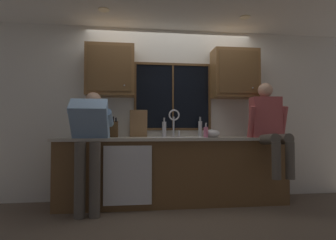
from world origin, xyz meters
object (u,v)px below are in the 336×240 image
(person_standing, at_px, (90,136))
(bottle_tall_clear, at_px, (200,128))
(knife_block, at_px, (114,129))
(person_sitting_on_counter, at_px, (269,124))
(soap_dispenser, at_px, (206,132))
(bottle_green_glass, at_px, (164,129))
(cutting_board, at_px, (138,124))
(mixing_bowl, at_px, (212,134))

(person_standing, height_order, bottle_tall_clear, person_standing)
(person_standing, distance_m, knife_block, 0.48)
(person_standing, distance_m, person_sitting_on_counter, 2.37)
(bottle_tall_clear, bearing_deg, soap_dispenser, -90.93)
(person_sitting_on_counter, relative_size, knife_block, 3.92)
(bottle_tall_clear, bearing_deg, bottle_green_glass, 177.14)
(person_sitting_on_counter, height_order, cutting_board, person_sitting_on_counter)
(cutting_board, height_order, soap_dispenser, cutting_board)
(person_sitting_on_counter, height_order, bottle_green_glass, person_sitting_on_counter)
(knife_block, xyz_separation_m, bottle_green_glass, (0.72, 0.09, 0.01))
(knife_block, height_order, mixing_bowl, knife_block)
(person_standing, distance_m, bottle_tall_clear, 1.59)
(person_standing, xyz_separation_m, person_sitting_on_counter, (2.37, 0.03, 0.15))
(mixing_bowl, xyz_separation_m, bottle_tall_clear, (-0.10, 0.24, 0.07))
(person_sitting_on_counter, distance_m, mixing_bowl, 0.79)
(soap_dispenser, height_order, bottle_tall_clear, bottle_tall_clear)
(bottle_green_glass, bearing_deg, knife_block, -173.00)
(knife_block, xyz_separation_m, bottle_tall_clear, (1.26, 0.06, 0.02))
(cutting_board, bearing_deg, bottle_green_glass, -2.31)
(soap_dispenser, bearing_deg, bottle_green_glass, 145.18)
(mixing_bowl, height_order, bottle_tall_clear, bottle_tall_clear)
(soap_dispenser, bearing_deg, bottle_tall_clear, 89.07)
(person_standing, distance_m, cutting_board, 0.81)
(knife_block, bearing_deg, person_sitting_on_counter, -10.09)
(mixing_bowl, bearing_deg, cutting_board, 164.70)
(knife_block, height_order, bottle_tall_clear, same)
(bottle_tall_clear, bearing_deg, knife_block, -177.18)
(person_standing, relative_size, person_sitting_on_counter, 1.21)
(bottle_green_glass, bearing_deg, person_standing, -153.35)
(person_sitting_on_counter, bearing_deg, bottle_green_glass, 161.49)
(cutting_board, bearing_deg, mixing_bowl, -15.30)
(cutting_board, relative_size, bottle_tall_clear, 1.31)
(knife_block, distance_m, mixing_bowl, 1.37)
(person_standing, bearing_deg, bottle_green_glass, 26.65)
(knife_block, distance_m, soap_dispenser, 1.28)
(person_standing, bearing_deg, mixing_bowl, 8.09)
(mixing_bowl, xyz_separation_m, soap_dispenser, (-0.11, -0.11, 0.02))
(knife_block, height_order, soap_dispenser, knife_block)
(bottle_tall_clear, bearing_deg, person_sitting_on_counter, -27.18)
(person_sitting_on_counter, relative_size, soap_dispenser, 6.27)
(soap_dispenser, bearing_deg, person_standing, -175.31)
(knife_block, distance_m, bottle_green_glass, 0.73)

